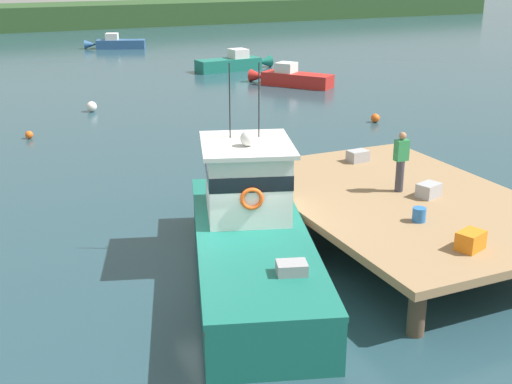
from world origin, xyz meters
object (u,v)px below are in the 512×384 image
at_px(moored_boat_outer_mooring, 292,78).
at_px(moored_boat_near_channel, 116,43).
at_px(crate_stack_mid_dock, 429,190).
at_px(bait_bucket, 419,215).
at_px(moored_boat_far_left, 234,63).
at_px(mooring_buoy_channel_marker, 29,135).
at_px(deckhand_by_the_boat, 401,160).
at_px(crate_stack_near_edge, 358,156).
at_px(main_fishing_boat, 250,231).
at_px(mooring_buoy_outer, 92,107).
at_px(crate_single_by_cleat, 471,241).
at_px(mooring_buoy_spare_mooring, 375,118).

distance_m(moored_boat_outer_mooring, moored_boat_near_channel, 21.56).
bearing_deg(crate_stack_mid_dock, bait_bucket, -134.78).
height_order(bait_bucket, moored_boat_outer_mooring, bait_bucket).
height_order(moored_boat_far_left, mooring_buoy_channel_marker, moored_boat_far_left).
bearing_deg(crate_stack_mid_dock, moored_boat_outer_mooring, 71.80).
bearing_deg(moored_boat_outer_mooring, deckhand_by_the_boat, -109.84).
xyz_separation_m(crate_stack_near_edge, crate_stack_mid_dock, (-0.06, -3.51, 0.01)).
bearing_deg(crate_stack_mid_dock, main_fishing_boat, 177.54).
bearing_deg(moored_boat_near_channel, mooring_buoy_outer, -106.09).
relative_size(crate_stack_near_edge, moored_boat_near_channel, 0.12).
xyz_separation_m(main_fishing_boat, moored_boat_near_channel, (6.73, 42.31, -0.58)).
distance_m(crate_stack_mid_dock, moored_boat_outer_mooring, 22.83).
xyz_separation_m(crate_single_by_cleat, mooring_buoy_spare_mooring, (7.66, 14.91, -1.20)).
xyz_separation_m(moored_boat_far_left, mooring_buoy_spare_mooring, (0.16, -16.44, -0.27)).
xyz_separation_m(crate_stack_mid_dock, mooring_buoy_channel_marker, (-8.37, 15.32, -1.22)).
xyz_separation_m(main_fishing_boat, moored_boat_outer_mooring, (12.15, 21.45, -0.55)).
bearing_deg(crate_stack_near_edge, moored_boat_outer_mooring, 68.74).
height_order(bait_bucket, mooring_buoy_outer, bait_bucket).
bearing_deg(moored_boat_outer_mooring, moored_boat_far_left, 98.03).
relative_size(deckhand_by_the_boat, mooring_buoy_spare_mooring, 4.03).
distance_m(moored_boat_outer_mooring, mooring_buoy_channel_marker, 16.75).
relative_size(deckhand_by_the_boat, mooring_buoy_outer, 3.23).
relative_size(crate_single_by_cleat, mooring_buoy_outer, 1.19).
bearing_deg(bait_bucket, mooring_buoy_outer, 100.02).
relative_size(moored_boat_far_left, mooring_buoy_channel_marker, 16.88).
bearing_deg(crate_stack_near_edge, bait_bucket, -105.79).
bearing_deg(moored_boat_far_left, crate_stack_near_edge, -103.92).
bearing_deg(deckhand_by_the_boat, moored_boat_outer_mooring, 70.16).
xyz_separation_m(main_fishing_boat, mooring_buoy_outer, (0.06, 19.19, -0.75)).
bearing_deg(crate_stack_mid_dock, mooring_buoy_spare_mooring, 61.73).
height_order(moored_boat_outer_mooring, moored_boat_far_left, moored_boat_far_left).
bearing_deg(deckhand_by_the_boat, crate_stack_mid_dock, -57.00).
xyz_separation_m(mooring_buoy_outer, mooring_buoy_spare_mooring, (11.32, -7.58, -0.05)).
height_order(crate_stack_mid_dock, moored_boat_far_left, crate_stack_mid_dock).
bearing_deg(deckhand_by_the_boat, mooring_buoy_spare_mooring, 58.58).
distance_m(crate_stack_near_edge, mooring_buoy_channel_marker, 14.56).
distance_m(main_fishing_boat, moored_boat_outer_mooring, 24.66).
bearing_deg(crate_stack_near_edge, main_fishing_boat, -147.07).
height_order(moored_boat_outer_mooring, mooring_buoy_channel_marker, moored_boat_outer_mooring).
distance_m(mooring_buoy_channel_marker, mooring_buoy_spare_mooring, 15.13).
height_order(crate_single_by_cleat, bait_bucket, crate_single_by_cleat).
bearing_deg(moored_boat_outer_mooring, bait_bucket, -110.14).
bearing_deg(moored_boat_far_left, crate_single_by_cleat, -103.46).
height_order(deckhand_by_the_boat, moored_boat_near_channel, deckhand_by_the_boat).
xyz_separation_m(bait_bucket, deckhand_by_the_boat, (0.86, 2.00, 0.69)).
bearing_deg(mooring_buoy_outer, main_fishing_boat, -90.17).
distance_m(main_fishing_boat, crate_stack_mid_dock, 5.04).
height_order(crate_stack_near_edge, mooring_buoy_outer, crate_stack_near_edge).
bearing_deg(main_fishing_boat, deckhand_by_the_boat, 5.85).
height_order(bait_bucket, mooring_buoy_spare_mooring, bait_bucket).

